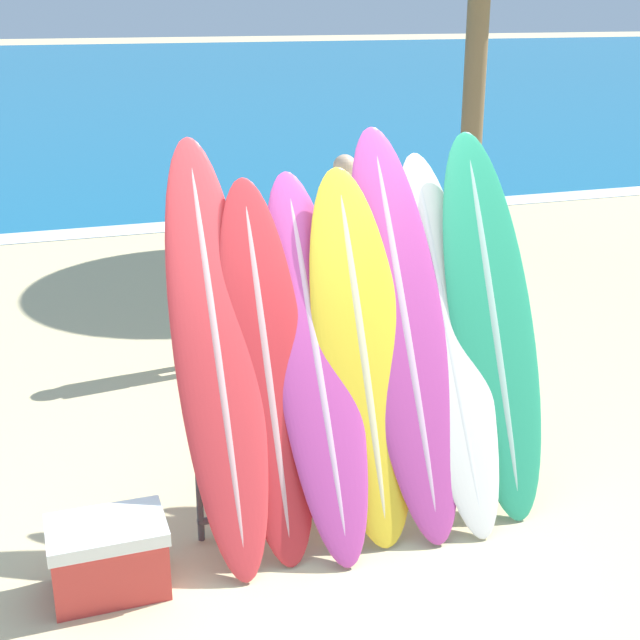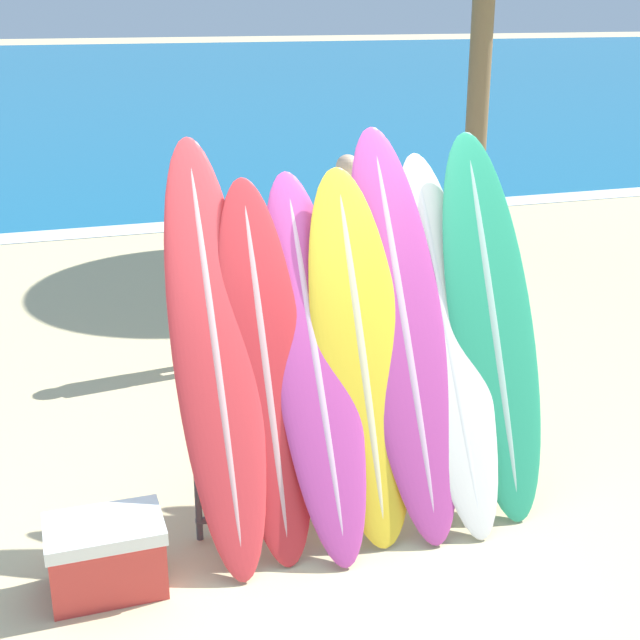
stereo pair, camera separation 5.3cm
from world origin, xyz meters
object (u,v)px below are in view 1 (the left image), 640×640
Objects in this scene: surfboard_slot_3 at (362,355)px; surfboard_slot_1 at (267,370)px; cooler_box at (109,557)px; surfboard_slot_0 at (216,354)px; surfboard_rack at (362,436)px; surfboard_slot_6 at (492,324)px; surfboard_slot_5 at (448,340)px; person_near_water at (198,264)px; surfboard_slot_4 at (404,330)px; person_mid_beach at (344,232)px; surfboard_slot_2 at (316,363)px.

surfboard_slot_1 is at bearing 179.53° from surfboard_slot_3.
surfboard_slot_0 is at bearing 27.92° from cooler_box.
surfboard_rack is 0.53m from surfboard_slot_3.
surfboard_rack is 1.06m from surfboard_slot_6.
surfboard_slot_5 is 1.24× the size of person_near_water.
person_mid_beach is (0.82, 3.28, -0.24)m from surfboard_slot_4.
surfboard_slot_4 is at bearing 3.73° from surfboard_slot_1.
surfboard_slot_4 is 1.39× the size of person_mid_beach.
surfboard_slot_3 is at bearing -3.87° from surfboard_slot_0.
surfboard_slot_3 is 1.80m from cooler_box.
surfboard_slot_1 is 0.88m from surfboard_slot_4.
surfboard_rack is 0.99× the size of surfboard_slot_3.
cooler_box is at bearing -168.51° from surfboard_slot_3.
surfboard_slot_5 is at bearing -177.77° from surfboard_slot_6.
surfboard_slot_0 is 1.00× the size of surfboard_slot_4.
cooler_box is at bearing -146.07° from person_mid_beach.
person_mid_beach is (1.70, 3.34, -0.13)m from surfboard_slot_1.
surfboard_slot_4 is (0.87, 0.06, 0.12)m from surfboard_slot_1.
surfboard_slot_6 is (1.16, 0.04, 0.09)m from surfboard_slot_2.
surfboard_rack is at bearing -17.52° from person_near_water.
surfboard_slot_6 is 3.63× the size of cooler_box.
surfboard_rack is at bearing -166.87° from surfboard_slot_4.
surfboard_rack is 1.20× the size of person_near_water.
surfboard_slot_0 is 0.86m from surfboard_slot_3.
cooler_box is at bearing -170.74° from surfboard_slot_5.
surfboard_slot_5 is 3.43× the size of cooler_box.
surfboard_slot_6 is at bearing 1.50° from surfboard_slot_1.
surfboard_rack is at bearing -4.14° from surfboard_slot_0.
surfboard_rack is 0.92× the size of surfboard_slot_6.
cooler_box is at bearing -165.84° from surfboard_slot_2.
surfboard_slot_4 reaches higher than surfboard_rack.
surfboard_slot_5 reaches higher than surfboard_slot_2.
surfboard_slot_2 is (-0.29, 0.01, 0.51)m from surfboard_rack.
surfboard_slot_4 is 2.11m from cooler_box.
person_mid_beach is at bearing 67.24° from surfboard_slot_2.
surfboard_slot_0 is 1.09× the size of surfboard_slot_3.
surfboard_slot_1 is at bearing -30.42° from person_near_water.
surfboard_slot_1 reaches higher than person_mid_beach.
surfboard_slot_2 is at bearing 14.16° from cooler_box.
surfboard_slot_5 is at bearing -6.24° from surfboard_slot_4.
surfboard_slot_1 is 3.33× the size of cooler_box.
person_near_water is at bearing 99.95° from surfboard_slot_3.
surfboard_slot_2 is 0.92× the size of surfboard_slot_6.
surfboard_slot_4 reaches higher than cooler_box.
surfboard_slot_2 is 0.59m from surfboard_slot_4.
surfboard_slot_5 reaches higher than person_near_water.
person_near_water is (-0.45, 2.58, -0.11)m from surfboard_slot_3.
surfboard_slot_5 is (1.43, -0.03, -0.08)m from surfboard_slot_0.
surfboard_slot_1 is at bearing 179.06° from surfboard_rack.
surfboard_slot_0 reaches higher than surfboard_rack.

